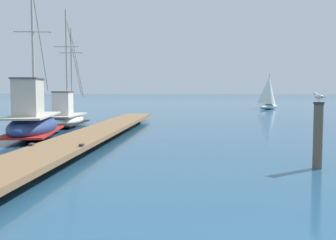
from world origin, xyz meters
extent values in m
cube|color=brown|center=(-6.88, 13.14, 0.37)|extent=(3.84, 24.04, 0.16)
cylinder|color=brown|center=(-6.27, 5.97, 0.15)|extent=(0.36, 0.36, 0.29)
cylinder|color=brown|center=(-6.68, 10.75, 0.15)|extent=(0.36, 0.36, 0.29)
cylinder|color=brown|center=(-7.09, 15.53, 0.15)|extent=(0.36, 0.36, 0.29)
cylinder|color=brown|center=(-7.50, 20.30, 0.15)|extent=(0.36, 0.36, 0.29)
cylinder|color=brown|center=(-7.91, 25.08, 0.15)|extent=(0.36, 0.36, 0.29)
cube|color=#333338|center=(-7.27, 8.29, 0.49)|extent=(0.14, 0.21, 0.08)
cube|color=#333338|center=(-5.68, 8.43, 0.49)|extent=(0.14, 0.21, 0.08)
ellipsoid|color=navy|center=(-9.99, 13.53, 0.54)|extent=(3.28, 5.86, 1.08)
cube|color=#B2AD9E|center=(-9.99, 13.53, 1.04)|extent=(2.92, 5.27, 0.08)
cube|color=#B21E19|center=(-9.99, 13.53, 0.30)|extent=(3.27, 5.76, 0.08)
cube|color=#B7B2A8|center=(-9.76, 12.72, 1.86)|extent=(1.41, 1.87, 1.58)
cube|color=#3D3D42|center=(-9.76, 12.72, 2.68)|extent=(1.52, 2.02, 0.06)
cylinder|color=#B2ADA3|center=(-10.06, 13.79, 4.19)|extent=(0.11, 0.11, 6.23)
cylinder|color=#B2ADA3|center=(-10.06, 13.79, 4.83)|extent=(1.64, 0.50, 0.06)
cylinder|color=#333338|center=(-10.51, 15.42, 4.50)|extent=(0.88, 3.13, 4.61)
ellipsoid|color=silver|center=(-10.95, 19.39, 0.36)|extent=(2.25, 4.80, 0.71)
cube|color=#B2AD9E|center=(-10.95, 19.39, 0.67)|extent=(1.99, 4.32, 0.08)
cube|color=black|center=(-10.95, 19.39, 0.20)|extent=(2.25, 4.71, 0.08)
cube|color=silver|center=(-10.87, 18.70, 1.38)|extent=(1.07, 1.15, 1.34)
cube|color=#3D3D42|center=(-10.87, 18.70, 2.08)|extent=(1.16, 1.24, 0.06)
cylinder|color=#B2ADA3|center=(-10.98, 19.62, 3.85)|extent=(0.11, 0.11, 6.28)
cylinder|color=#B2ADA3|center=(-10.98, 19.62, 4.79)|extent=(1.52, 0.25, 0.06)
cylinder|color=#333338|center=(-11.19, 21.30, 4.17)|extent=(0.43, 3.24, 4.64)
cylinder|color=#B2ADA3|center=(-11.11, 20.65, 3.38)|extent=(0.11, 0.11, 5.34)
cylinder|color=#B2ADA3|center=(-11.11, 20.65, 4.52)|extent=(1.52, 0.25, 0.06)
cylinder|color=#333338|center=(-11.29, 22.09, 3.65)|extent=(0.37, 2.76, 3.95)
cylinder|color=brown|center=(1.31, 8.31, 0.93)|extent=(0.26, 0.26, 1.87)
cylinder|color=#28282D|center=(1.31, 8.31, 1.84)|extent=(0.30, 0.30, 0.06)
cylinder|color=gold|center=(1.29, 8.30, 1.90)|extent=(0.01, 0.01, 0.07)
cylinder|color=gold|center=(1.33, 8.33, 1.90)|extent=(0.01, 0.01, 0.07)
ellipsoid|color=white|center=(1.31, 8.31, 2.01)|extent=(0.27, 0.29, 0.13)
ellipsoid|color=silver|center=(1.28, 8.26, 2.02)|extent=(0.18, 0.20, 0.09)
ellipsoid|color=#383838|center=(1.36, 8.18, 2.01)|extent=(0.06, 0.07, 0.04)
ellipsoid|color=silver|center=(1.37, 8.33, 2.02)|extent=(0.18, 0.20, 0.09)
ellipsoid|color=#383838|center=(1.43, 8.25, 2.01)|extent=(0.06, 0.07, 0.04)
cone|color=white|center=(1.41, 8.20, 2.01)|extent=(0.11, 0.11, 0.07)
sphere|color=white|center=(1.24, 8.40, 2.09)|extent=(0.08, 0.08, 0.08)
cone|color=gold|center=(1.20, 8.44, 2.09)|extent=(0.05, 0.05, 0.02)
ellipsoid|color=silver|center=(2.86, 42.99, 0.30)|extent=(2.92, 4.05, 0.60)
cylinder|color=#B2ADA3|center=(2.91, 43.07, 2.30)|extent=(0.08, 0.08, 3.40)
cone|color=silver|center=(2.74, 42.77, 2.13)|extent=(2.99, 2.88, 3.09)
camera|label=1|loc=(-1.02, -3.29, 2.21)|focal=42.72mm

